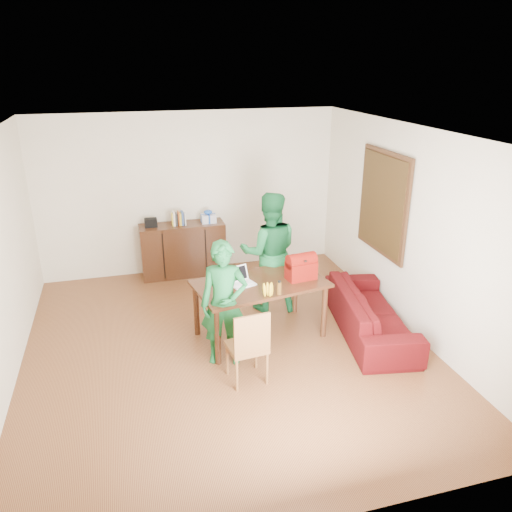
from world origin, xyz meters
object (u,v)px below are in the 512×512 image
object	(u,v)px
laptop	(243,282)
bottle	(279,287)
chair	(247,360)
sofa	(370,312)
table	(260,289)
person_near	(224,304)
red_bag	(301,269)
person_far	(269,252)

from	to	relation	value
laptop	bottle	world-z (taller)	laptop
chair	sofa	distance (m)	1.97
table	chair	world-z (taller)	chair
table	person_near	distance (m)	0.74
red_bag	sofa	distance (m)	1.14
laptop	red_bag	distance (m)	0.78
laptop	red_bag	bearing A→B (deg)	-18.78
person_far	bottle	xyz separation A→B (m)	(-0.22, -1.15, -0.01)
table	person_near	xyz separation A→B (m)	(-0.57, -0.46, 0.09)
person_near	red_bag	distance (m)	1.20
chair	laptop	size ratio (longest dim) A/B	2.66
chair	person_near	bearing A→B (deg)	103.16
person_far	red_bag	world-z (taller)	person_far
chair	person_near	world-z (taller)	person_near
person_near	sofa	distance (m)	2.09
chair	person_far	world-z (taller)	person_far
laptop	sofa	xyz separation A→B (m)	(1.69, -0.28, -0.53)
person_near	red_bag	xyz separation A→B (m)	(1.12, 0.43, 0.15)
table	person_far	bearing A→B (deg)	55.03
bottle	laptop	bearing A→B (deg)	133.63
chair	red_bag	size ratio (longest dim) A/B	2.44
table	person_near	world-z (taller)	person_near
person_far	sofa	world-z (taller)	person_far
sofa	person_near	bearing A→B (deg)	104.37
person_near	person_far	size ratio (longest dim) A/B	0.88
person_near	laptop	world-z (taller)	person_near
red_bag	sofa	size ratio (longest dim) A/B	0.19
table	chair	size ratio (longest dim) A/B	1.95
red_bag	person_far	bearing A→B (deg)	96.32
table	person_far	world-z (taller)	person_far
person_near	sofa	size ratio (longest dim) A/B	0.77
person_near	bottle	bearing A→B (deg)	19.87
red_bag	laptop	bearing A→B (deg)	171.38
table	red_bag	distance (m)	0.59
bottle	sofa	xyz separation A→B (m)	(1.33, 0.10, -0.58)
chair	laptop	distance (m)	1.07
chair	bottle	xyz separation A→B (m)	(0.54, 0.53, 0.60)
bottle	red_bag	xyz separation A→B (m)	(0.42, 0.36, 0.05)
person_far	person_near	bearing A→B (deg)	63.91
laptop	person_far	bearing A→B (deg)	35.00
chair	person_far	size ratio (longest dim) A/B	0.52
table	bottle	bearing A→B (deg)	-82.11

